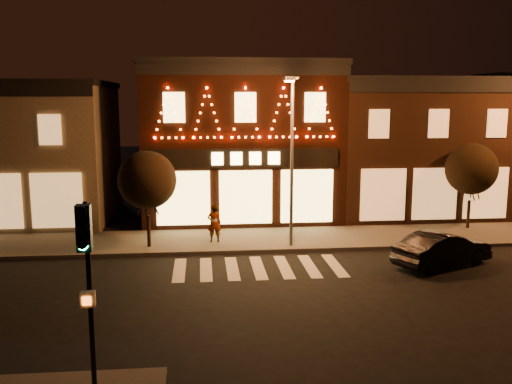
{
  "coord_description": "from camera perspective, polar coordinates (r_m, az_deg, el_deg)",
  "views": [
    {
      "loc": [
        -2.11,
        -16.38,
        6.42
      ],
      "look_at": [
        -0.09,
        4.0,
        2.95
      ],
      "focal_mm": 38.95,
      "sensor_mm": 36.0,
      "label": 1
    }
  ],
  "objects": [
    {
      "name": "ground",
      "position": [
        17.72,
        1.59,
        -11.64
      ],
      "size": [
        120.0,
        120.0,
        0.0
      ],
      "primitive_type": "plane",
      "color": "black",
      "rests_on": "ground"
    },
    {
      "name": "sidewalk_far",
      "position": [
        25.53,
        3.79,
        -4.81
      ],
      "size": [
        44.0,
        4.0,
        0.15
      ],
      "primitive_type": "cube",
      "color": "#47423D",
      "rests_on": "ground"
    },
    {
      "name": "building_pulp",
      "position": [
        30.52,
        -1.69,
        5.36
      ],
      "size": [
        10.2,
        8.34,
        8.3
      ],
      "color": "black",
      "rests_on": "ground"
    },
    {
      "name": "building_right_a",
      "position": [
        32.63,
        15.25,
        4.59
      ],
      "size": [
        9.2,
        8.28,
        7.5
      ],
      "color": "#371E13",
      "rests_on": "ground"
    },
    {
      "name": "traffic_signal_near",
      "position": [
        11.95,
        -17.01,
        -6.93
      ],
      "size": [
        0.3,
        0.43,
        4.19
      ],
      "rotation": [
        0.0,
        0.0,
        0.04
      ],
      "color": "black",
      "rests_on": "sidewalk_near"
    },
    {
      "name": "streetlamp_mid",
      "position": [
        23.18,
        3.66,
        4.45
      ],
      "size": [
        0.67,
        1.63,
        7.15
      ],
      "rotation": [
        0.0,
        0.0,
        0.25
      ],
      "color": "#59595E",
      "rests_on": "sidewalk_far"
    },
    {
      "name": "tree_left",
      "position": [
        23.76,
        -11.12,
        1.22
      ],
      "size": [
        2.46,
        2.46,
        4.12
      ],
      "rotation": [
        0.0,
        0.0,
        -0.05
      ],
      "color": "black",
      "rests_on": "sidewalk_far"
    },
    {
      "name": "tree_right",
      "position": [
        28.75,
        21.24,
        2.22
      ],
      "size": [
        2.48,
        2.48,
        4.14
      ],
      "rotation": [
        0.0,
        0.0,
        -0.01
      ],
      "color": "black",
      "rests_on": "sidewalk_far"
    },
    {
      "name": "dark_sedan",
      "position": [
        22.67,
        18.61,
        -5.58
      ],
      "size": [
        4.34,
        3.02,
        1.36
      ],
      "primitive_type": "imported",
      "rotation": [
        0.0,
        0.0,
        2.0
      ],
      "color": "black",
      "rests_on": "ground"
    },
    {
      "name": "pedestrian",
      "position": [
        24.52,
        -4.3,
        -3.23
      ],
      "size": [
        0.64,
        0.45,
        1.68
      ],
      "primitive_type": "imported",
      "rotation": [
        0.0,
        0.0,
        3.22
      ],
      "color": "gray",
      "rests_on": "sidewalk_far"
    }
  ]
}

